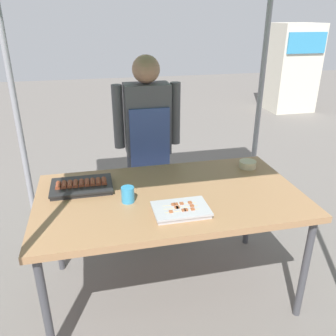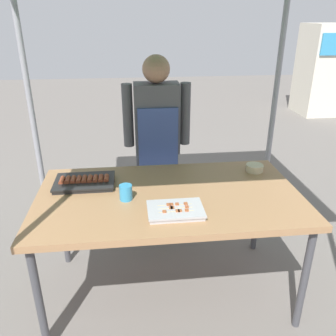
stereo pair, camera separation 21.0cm
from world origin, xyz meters
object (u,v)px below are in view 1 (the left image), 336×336
object	(u,v)px
stall_table	(170,201)
neighbor_stall_left	(291,68)
tray_meat_skewers	(181,210)
tray_grilled_sausages	(82,186)
drink_cup_near_edge	(128,195)
condiment_bowl	(248,164)
vendor_woman	(148,137)

from	to	relation	value
stall_table	neighbor_stall_left	size ratio (longest dim) A/B	0.99
tray_meat_skewers	neighbor_stall_left	world-z (taller)	neighbor_stall_left
tray_grilled_sausages	drink_cup_near_edge	xyz separation A→B (m)	(0.26, -0.23, 0.03)
neighbor_stall_left	condiment_bowl	bearing A→B (deg)	-123.94
condiment_bowl	tray_meat_skewers	bearing A→B (deg)	-141.45
drink_cup_near_edge	vendor_woman	distance (m)	0.81
tray_meat_skewers	drink_cup_near_edge	world-z (taller)	drink_cup_near_edge
drink_cup_near_edge	tray_meat_skewers	bearing A→B (deg)	-34.67
tray_grilled_sausages	tray_meat_skewers	world-z (taller)	tray_grilled_sausages
condiment_bowl	neighbor_stall_left	xyz separation A→B (m)	(2.80, 4.16, 0.04)
condiment_bowl	vendor_woman	distance (m)	0.79
drink_cup_near_edge	vendor_woman	xyz separation A→B (m)	(0.25, 0.77, 0.08)
tray_meat_skewers	vendor_woman	distance (m)	0.96
condiment_bowl	neighbor_stall_left	world-z (taller)	neighbor_stall_left
tray_grilled_sausages	drink_cup_near_edge	world-z (taller)	drink_cup_near_edge
tray_grilled_sausages	vendor_woman	size ratio (longest dim) A/B	0.25
drink_cup_near_edge	neighbor_stall_left	world-z (taller)	neighbor_stall_left
drink_cup_near_edge	stall_table	bearing A→B (deg)	9.08
vendor_woman	tray_meat_skewers	bearing A→B (deg)	91.21
tray_grilled_sausages	drink_cup_near_edge	bearing A→B (deg)	-40.55
vendor_woman	neighbor_stall_left	size ratio (longest dim) A/B	0.92
tray_grilled_sausages	neighbor_stall_left	xyz separation A→B (m)	(3.95, 4.24, 0.04)
tray_meat_skewers	neighbor_stall_left	distance (m)	5.78
tray_meat_skewers	vendor_woman	bearing A→B (deg)	91.21
tray_grilled_sausages	vendor_woman	distance (m)	0.75
stall_table	vendor_woman	distance (m)	0.75
tray_grilled_sausages	condiment_bowl	bearing A→B (deg)	4.09
tray_meat_skewers	vendor_woman	xyz separation A→B (m)	(-0.02, 0.95, 0.11)
neighbor_stall_left	tray_grilled_sausages	bearing A→B (deg)	-132.97
tray_meat_skewers	condiment_bowl	size ratio (longest dim) A/B	2.56
tray_grilled_sausages	condiment_bowl	size ratio (longest dim) A/B	3.14
tray_grilled_sausages	tray_meat_skewers	bearing A→B (deg)	-37.70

